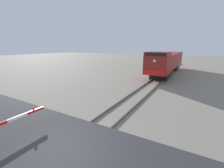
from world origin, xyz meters
name	(u,v)px	position (x,y,z in m)	size (l,w,h in m)	color
ground_plane	(62,157)	(0.00, 0.00, 0.00)	(160.00, 160.00, 0.00)	gray
rail_track_left	(50,149)	(-0.72, 0.00, 0.07)	(0.08, 80.00, 0.15)	#59544C
rail_track_right	(75,162)	(0.72, 0.00, 0.07)	(0.08, 80.00, 0.15)	#59544C
road_surface	(62,155)	(0.00, 0.00, 0.08)	(36.00, 5.49, 0.17)	#2D2D30
locomotive	(167,61)	(0.00, 22.69, 2.03)	(2.80, 17.41, 3.81)	black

